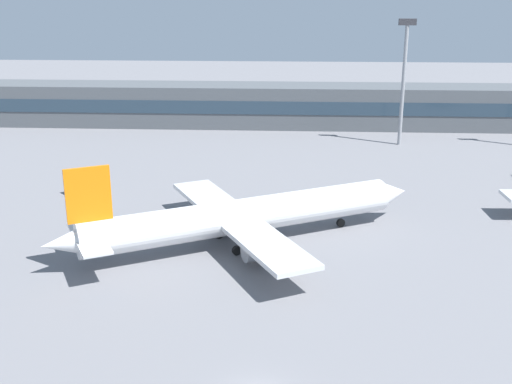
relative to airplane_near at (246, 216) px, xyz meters
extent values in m
plane|color=slate|center=(2.98, 10.47, -3.43)|extent=(400.00, 400.00, 0.00)
cube|color=#4C5156|center=(2.98, 69.55, 1.07)|extent=(154.71, 12.00, 9.00)
cube|color=#263847|center=(2.98, 63.50, 1.52)|extent=(146.97, 0.16, 2.80)
cylinder|color=silver|center=(-0.26, -0.14, 0.04)|extent=(35.31, 21.31, 4.00)
cone|color=silver|center=(18.05, 9.60, 0.04)|extent=(5.67, 5.42, 3.80)
cone|color=silver|center=(-18.39, -9.78, 0.04)|extent=(4.84, 4.35, 2.80)
cube|color=orange|center=(-15.58, -8.28, 4.93)|extent=(4.26, 2.51, 5.79)
cube|color=silver|center=(-15.86, -8.43, 0.25)|extent=(7.54, 10.67, 0.25)
cube|color=silver|center=(-1.19, -0.63, -0.28)|extent=(19.27, 30.24, 0.53)
cylinder|color=gray|center=(1.78, -6.20, -1.76)|extent=(3.96, 3.44, 2.10)
cylinder|color=gray|center=(-4.15, 4.94, -1.76)|extent=(3.96, 3.44, 2.10)
cylinder|color=black|center=(11.45, 6.09, -2.91)|extent=(1.13, 0.87, 1.05)
cylinder|color=black|center=(-0.83, -3.54, -2.91)|extent=(1.13, 0.87, 1.05)
cylinder|color=black|center=(-3.40, 1.29, -2.91)|extent=(1.13, 0.87, 1.05)
cube|color=white|center=(-25.24, 16.14, -2.30)|extent=(5.13, 5.05, 1.90)
cube|color=#1E2633|center=(-26.68, 17.53, -1.80)|extent=(1.43, 1.48, 0.70)
cylinder|color=black|center=(-25.76, 18.06, -3.05)|extent=(0.74, 0.73, 0.76)
cylinder|color=black|center=(-27.18, 16.59, -3.05)|extent=(0.74, 0.73, 0.76)
cylinder|color=black|center=(-23.31, 15.69, -3.05)|extent=(0.74, 0.73, 0.76)
cylinder|color=black|center=(-24.73, 14.23, -3.05)|extent=(0.74, 0.73, 0.76)
cylinder|color=gray|center=(26.07, 52.27, 7.83)|extent=(0.70, 0.70, 22.52)
cube|color=#333338|center=(26.07, 52.27, 19.68)|extent=(3.20, 0.80, 1.20)
camera|label=1|loc=(5.09, -67.73, 24.39)|focal=43.68mm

